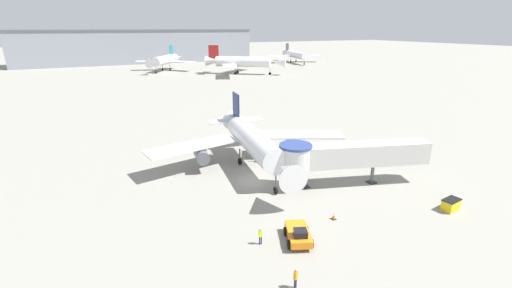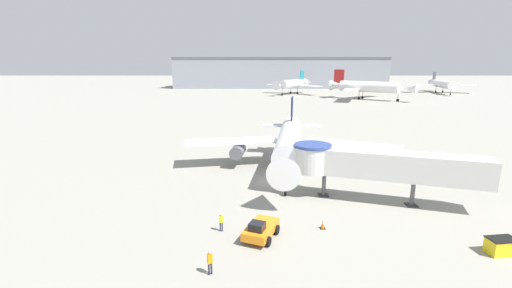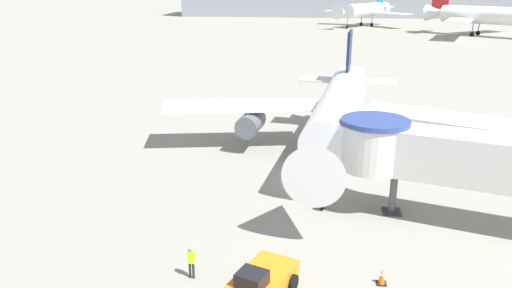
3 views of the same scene
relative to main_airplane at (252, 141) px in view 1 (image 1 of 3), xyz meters
name	(u,v)px [view 1 (image 1 of 3)]	position (x,y,z in m)	size (l,w,h in m)	color
ground_plane	(254,180)	(-1.91, -4.47, -3.96)	(800.00, 800.00, 0.00)	gray
main_airplane	(252,141)	(0.00, 0.00, 0.00)	(30.48, 26.03, 9.35)	silver
jet_bridge	(344,155)	(7.85, -10.64, 0.21)	(19.12, 8.50, 5.85)	silver
pushback_tug_orange	(298,234)	(-4.00, -18.83, -3.16)	(3.33, 4.42, 1.77)	orange
service_container_yellow	(451,205)	(14.67, -21.14, -3.31)	(2.35, 1.57, 1.30)	yellow
traffic_cone_starboard_wing	(321,154)	(11.85, -0.70, -3.65)	(0.39, 0.39, 0.66)	black
traffic_cone_near_nose	(334,216)	(1.59, -17.05, -3.58)	(0.48, 0.48, 0.78)	black
ground_crew_marshaller	(296,277)	(-7.56, -24.00, -2.91)	(0.40, 0.34, 1.82)	#1E2338
ground_crew_wing_walker	(260,235)	(-7.47, -17.64, -2.98)	(0.34, 0.22, 1.69)	#1E2338
background_jet_teal_tail	(164,60)	(12.28, 122.64, 0.99)	(25.66, 25.71, 11.32)	white
background_jet_gray_tail	(295,55)	(88.31, 130.20, 0.53)	(33.48, 36.08, 10.21)	white
background_jet_red_tail	(241,62)	(40.43, 97.37, 1.30)	(31.61, 31.11, 12.07)	white
terminal_building	(140,46)	(8.76, 170.53, 5.19)	(127.33, 24.54, 18.29)	gray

